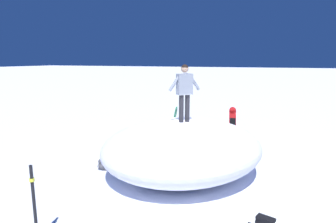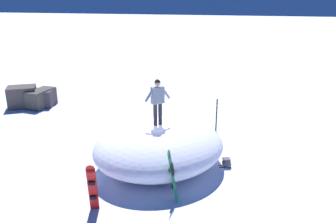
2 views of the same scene
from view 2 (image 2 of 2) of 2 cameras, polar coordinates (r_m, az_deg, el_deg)
name	(u,v)px [view 2 (image 2 of 2)]	position (r m, az deg, el deg)	size (l,w,h in m)	color
ground	(149,161)	(13.55, -3.25, -8.24)	(240.00, 240.00, 0.00)	white
snow_mound	(159,146)	(12.76, -1.47, -5.83)	(5.05, 4.49, 1.67)	white
snowboarder_standing	(158,98)	(12.20, -1.75, 2.27)	(0.78, 0.78, 1.70)	black
snowboard_primary_upright	(92,187)	(10.41, -12.52, -12.27)	(0.36, 0.39, 1.62)	red
snowboard_secondary_upright	(172,175)	(10.69, 0.75, -10.57)	(0.33, 0.30, 1.73)	#1E8C47
backpack_near	(227,162)	(13.20, 9.76, -8.40)	(0.53, 0.38, 0.35)	#4C4C51
backpack_far	(120,134)	(15.81, -7.96, -3.72)	(0.67, 0.37, 0.32)	black
trail_marker_pole	(217,114)	(16.33, 8.12, -0.46)	(0.10, 0.10, 1.59)	black
rock_outcrop	(34,98)	(21.57, -21.44, 2.19)	(2.70, 2.58, 1.23)	#49423E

